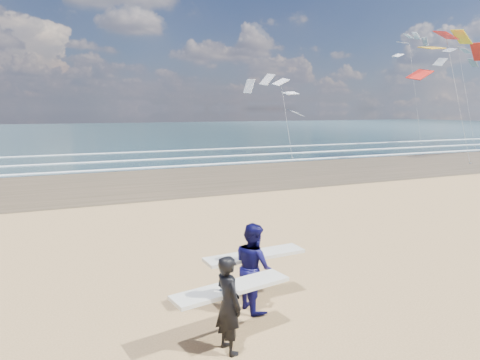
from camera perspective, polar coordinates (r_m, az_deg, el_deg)
name	(u,v)px	position (r m, az deg, el deg)	size (l,w,h in m)	color
wet_sand_strip	(399,163)	(34.26, 20.44, 2.09)	(220.00, 12.00, 0.01)	#473C26
ocean	(190,130)	(82.08, -6.63, 6.58)	(220.00, 100.00, 0.02)	#183135
foam_breakers	(322,151)	(42.08, 10.93, 3.84)	(220.00, 11.70, 0.05)	white
surfer_near	(229,301)	(7.46, -1.49, -15.89)	(2.26, 1.14, 1.68)	black
surfer_far	(253,266)	(8.85, 1.81, -11.35)	(2.22, 1.13, 1.80)	#0D0C43
kite_0	(452,69)	(38.53, 26.45, 13.06)	(7.95, 4.97, 11.42)	slate
kite_1	(284,105)	(38.22, 5.93, 9.95)	(6.28, 4.79, 7.67)	slate
kite_2	(464,84)	(53.80, 27.72, 11.29)	(6.08, 4.77, 12.09)	slate
kite_5	(414,81)	(55.70, 22.15, 12.19)	(5.39, 4.69, 13.75)	slate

